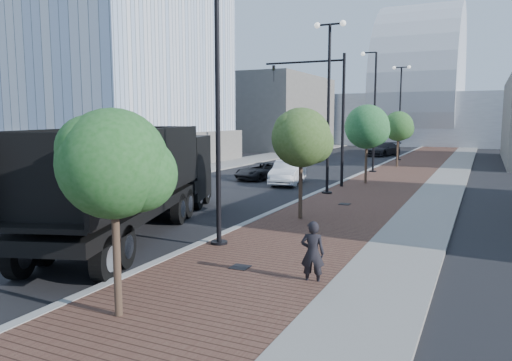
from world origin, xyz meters
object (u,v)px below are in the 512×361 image
at_px(pedestrian, 313,253).
at_px(white_sedan, 288,172).
at_px(dark_car_mid, 261,171).
at_px(dump_truck, 153,182).

bearing_deg(pedestrian, white_sedan, -79.66).
bearing_deg(white_sedan, dark_car_mid, 140.89).
bearing_deg(white_sedan, pedestrian, -76.76).
height_order(dump_truck, white_sedan, dump_truck).
bearing_deg(dark_car_mid, white_sedan, -13.65).
relative_size(dump_truck, pedestrian, 8.53).
relative_size(dark_car_mid, pedestrian, 2.53).
distance_m(dump_truck, white_sedan, 13.02).
xyz_separation_m(white_sedan, pedestrian, (7.59, -17.60, 0.06)).
distance_m(dump_truck, pedestrian, 9.64).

